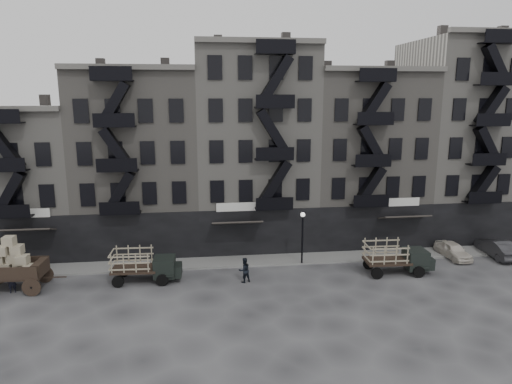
{
  "coord_description": "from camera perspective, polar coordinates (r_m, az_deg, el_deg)",
  "views": [
    {
      "loc": [
        -4.79,
        -30.8,
        13.25
      ],
      "look_at": [
        -0.49,
        4.0,
        5.69
      ],
      "focal_mm": 32.0,
      "sensor_mm": 36.0,
      "label": 1
    }
  ],
  "objects": [
    {
      "name": "stake_truck_east",
      "position": [
        35.99,
        17.15,
        -7.53
      ],
      "size": [
        5.14,
        2.28,
        2.54
      ],
      "rotation": [
        0.0,
        0.0,
        -0.04
      ],
      "color": "black",
      "rests_on": "ground"
    },
    {
      "name": "car_far",
      "position": [
        42.99,
        27.95,
        -6.22
      ],
      "size": [
        1.79,
        4.56,
        1.48
      ],
      "primitive_type": "imported",
      "rotation": [
        0.0,
        0.0,
        3.09
      ],
      "color": "#27272A",
      "rests_on": "ground"
    },
    {
      "name": "sidewalk",
      "position": [
        37.29,
        0.8,
        -8.52
      ],
      "size": [
        55.0,
        2.5,
        0.15
      ],
      "primitive_type": "cube",
      "color": "slate",
      "rests_on": "ground"
    },
    {
      "name": "building_center",
      "position": [
        41.18,
        -0.33,
        5.55
      ],
      "size": [
        10.0,
        11.35,
        18.2
      ],
      "color": "gray",
      "rests_on": "ground"
    },
    {
      "name": "stake_truck_west",
      "position": [
        33.98,
        -13.82,
        -8.61
      ],
      "size": [
        4.97,
        2.2,
        2.45
      ],
      "rotation": [
        0.0,
        0.0,
        -0.04
      ],
      "color": "black",
      "rests_on": "ground"
    },
    {
      "name": "building_east",
      "position": [
        47.78,
        24.38,
        5.99
      ],
      "size": [
        10.0,
        11.35,
        19.2
      ],
      "color": "gray",
      "rests_on": "ground"
    },
    {
      "name": "lamp_post",
      "position": [
        35.86,
        5.83,
        -4.86
      ],
      "size": [
        0.36,
        0.36,
        4.28
      ],
      "color": "black",
      "rests_on": "ground"
    },
    {
      "name": "pedestrian_west",
      "position": [
        35.58,
        -28.19,
        -9.85
      ],
      "size": [
        0.66,
        0.54,
        1.57
      ],
      "primitive_type": "imported",
      "rotation": [
        0.0,
        0.0,
        0.32
      ],
      "color": "black",
      "rests_on": "ground"
    },
    {
      "name": "ground",
      "position": [
        33.87,
        1.67,
        -10.86
      ],
      "size": [
        140.0,
        140.0,
        0.0
      ],
      "primitive_type": "plane",
      "color": "#38383A",
      "rests_on": "ground"
    },
    {
      "name": "pedestrian_mid",
      "position": [
        33.09,
        -1.47,
        -9.73
      ],
      "size": [
        1.09,
        0.98,
        1.82
      ],
      "primitive_type": "imported",
      "rotation": [
        0.0,
        0.0,
        3.55
      ],
      "color": "black",
      "rests_on": "ground"
    },
    {
      "name": "building_west",
      "position": [
        43.99,
        -27.17,
        1.33
      ],
      "size": [
        10.0,
        11.35,
        13.2
      ],
      "color": "gray",
      "rests_on": "ground"
    },
    {
      "name": "wagon",
      "position": [
        35.58,
        -28.37,
        -7.56
      ],
      "size": [
        4.54,
        2.63,
        3.73
      ],
      "rotation": [
        0.0,
        0.0,
        -0.06
      ],
      "color": "black",
      "rests_on": "ground"
    },
    {
      "name": "building_midwest",
      "position": [
        41.36,
        -14.25,
        3.81
      ],
      "size": [
        10.0,
        11.35,
        16.2
      ],
      "color": "slate",
      "rests_on": "ground"
    },
    {
      "name": "building_mideast",
      "position": [
        43.62,
        12.87,
        4.29
      ],
      "size": [
        10.0,
        11.35,
        16.2
      ],
      "color": "slate",
      "rests_on": "ground"
    },
    {
      "name": "car_east",
      "position": [
        41.17,
        23.42,
        -6.69
      ],
      "size": [
        1.78,
        3.89,
        1.29
      ],
      "primitive_type": "imported",
      "rotation": [
        0.0,
        0.0,
        0.07
      ],
      "color": "beige",
      "rests_on": "ground"
    }
  ]
}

